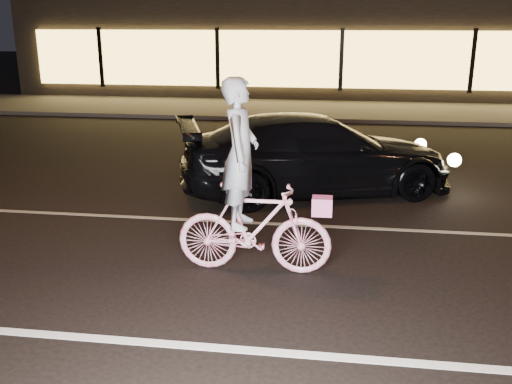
# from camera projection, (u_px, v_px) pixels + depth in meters

# --- Properties ---
(ground) EXTENTS (90.00, 90.00, 0.00)m
(ground) POSITION_uv_depth(u_px,v_px,m) (340.00, 286.00, 6.74)
(ground) COLOR black
(ground) RESTS_ON ground
(lane_stripe_near) EXTENTS (60.00, 0.12, 0.01)m
(lane_stripe_near) POSITION_uv_depth(u_px,v_px,m) (340.00, 357.00, 5.32)
(lane_stripe_near) COLOR silver
(lane_stripe_near) RESTS_ON ground
(lane_stripe_far) EXTENTS (60.00, 0.10, 0.01)m
(lane_stripe_far) POSITION_uv_depth(u_px,v_px,m) (340.00, 227.00, 8.63)
(lane_stripe_far) COLOR gray
(lane_stripe_far) RESTS_ON ground
(sidewalk) EXTENTS (30.00, 4.00, 0.12)m
(sidewalk) POSITION_uv_depth(u_px,v_px,m) (339.00, 111.00, 19.03)
(sidewalk) COLOR #383533
(sidewalk) RESTS_ON ground
(storefront) EXTENTS (25.40, 8.42, 4.20)m
(storefront) POSITION_uv_depth(u_px,v_px,m) (342.00, 40.00, 24.07)
(storefront) COLOR black
(storefront) RESTS_ON ground
(cyclist) EXTENTS (1.91, 0.66, 2.40)m
(cyclist) POSITION_uv_depth(u_px,v_px,m) (250.00, 206.00, 6.90)
(cyclist) COLOR #DA2D67
(cyclist) RESTS_ON ground
(sedan) EXTENTS (5.24, 3.45, 1.41)m
(sedan) POSITION_uv_depth(u_px,v_px,m) (316.00, 154.00, 10.17)
(sedan) COLOR black
(sedan) RESTS_ON ground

